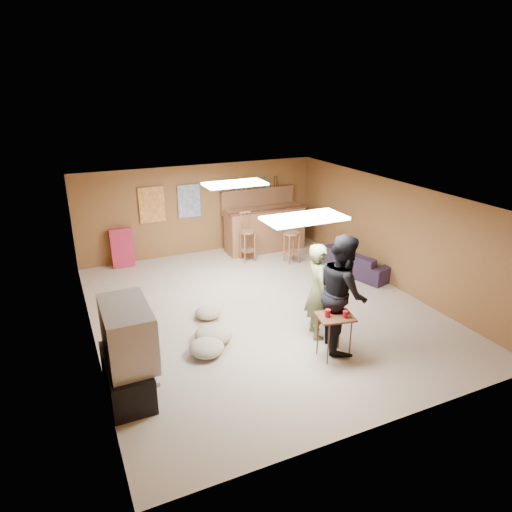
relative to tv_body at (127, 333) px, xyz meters
name	(u,v)px	position (x,y,z in m)	size (l,w,h in m)	color
ground	(260,309)	(2.65, 1.50, -0.90)	(7.00, 7.00, 0.00)	tan
ceiling	(261,195)	(2.65, 1.50, 1.30)	(6.00, 7.00, 0.02)	silver
wall_back	(201,209)	(2.65, 5.00, 0.20)	(6.00, 0.02, 2.20)	brown
wall_front	(388,350)	(2.65, -2.00, 0.20)	(6.00, 0.02, 2.20)	brown
wall_left	(87,282)	(-0.35, 1.50, 0.20)	(0.02, 7.00, 2.20)	brown
wall_right	(392,233)	(5.65, 1.50, 0.20)	(0.02, 7.00, 2.20)	brown
tv_stand	(127,376)	(-0.07, 0.00, -0.65)	(0.55, 1.30, 0.50)	black
dvd_box	(144,378)	(0.15, 0.00, -0.75)	(0.35, 0.50, 0.08)	#B2B2B7
tv_body	(127,333)	(0.00, 0.00, 0.00)	(0.60, 1.10, 0.80)	#B2B2B7
tv_screen	(151,328)	(0.31, 0.00, 0.00)	(0.02, 0.95, 0.65)	navy
bar_counter	(265,229)	(4.15, 4.45, -0.35)	(2.00, 0.60, 1.10)	brown
bar_lip	(269,211)	(4.15, 4.20, 0.20)	(2.10, 0.12, 0.05)	#452316
bar_shelf	(258,189)	(4.15, 4.90, 0.60)	(2.00, 0.18, 0.05)	brown
bar_backing	(257,200)	(4.15, 4.92, 0.30)	(2.00, 0.14, 0.60)	brown
poster_left	(152,205)	(1.45, 4.96, 0.45)	(0.60, 0.03, 0.85)	#BF3F26
poster_right	(189,201)	(2.35, 4.96, 0.45)	(0.55, 0.03, 0.80)	#334C99
folding_chair_stack	(122,248)	(0.65, 4.80, -0.45)	(0.50, 0.14, 0.90)	#B5213F
ceiling_panel_front	(304,218)	(2.65, 0.00, 1.27)	(1.20, 0.60, 0.04)	white
ceiling_panel_back	(235,184)	(2.65, 2.70, 1.27)	(1.20, 0.60, 0.04)	white
person_olive	(318,291)	(3.10, 0.24, -0.08)	(0.60, 0.39, 1.64)	#656C3E
person_black	(343,293)	(3.28, -0.20, 0.04)	(0.92, 0.71, 1.89)	black
sofa	(354,261)	(5.35, 2.27, -0.63)	(1.84, 0.72, 0.54)	black
tray_table	(334,336)	(3.01, -0.43, -0.55)	(0.54, 0.43, 0.70)	#452316
cup_red_near	(328,313)	(2.89, -0.40, -0.14)	(0.08, 0.08, 0.12)	#AB0B1A
cup_red_far	(345,314)	(3.11, -0.53, -0.14)	(0.08, 0.08, 0.11)	#AB0B1A
cup_blue	(339,309)	(3.12, -0.36, -0.14)	(0.08, 0.08, 0.11)	navy
bar_stool_left	(248,237)	(3.45, 3.95, -0.31)	(0.37, 0.37, 1.18)	brown
bar_stool_right	(292,241)	(4.36, 3.41, -0.36)	(0.34, 0.34, 1.08)	brown
cushion_near_tv	(213,334)	(1.44, 0.73, -0.76)	(0.62, 0.62, 0.28)	tan
cushion_mid	(208,312)	(1.63, 1.57, -0.79)	(0.47, 0.47, 0.21)	tan
cushion_far	(207,348)	(1.22, 0.42, -0.78)	(0.56, 0.56, 0.25)	tan
bottle_row	(251,184)	(3.95, 4.88, 0.75)	(1.48, 0.08, 0.26)	#3F7233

